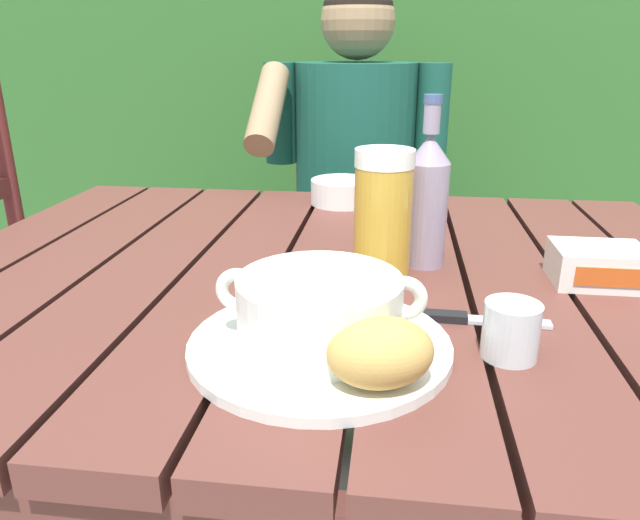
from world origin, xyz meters
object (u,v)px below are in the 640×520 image
person_eating (352,184)px  table_knife (465,318)px  beer_glass (383,214)px  serving_plate (320,345)px  beer_bottle (427,198)px  chair_near_diner (357,247)px  diner_bowl (342,192)px  water_glass_small (511,330)px  soup_bowl (320,308)px  bread_roll (381,353)px  butter_tub (598,265)px

person_eating → table_knife: bearing=-77.0°
beer_glass → table_knife: size_ratio=1.10×
serving_plate → beer_bottle: beer_bottle is taller
chair_near_diner → diner_bowl: chair_near_diner is taller
chair_near_diner → water_glass_small: bearing=-78.4°
soup_bowl → bread_roll: size_ratio=1.87×
table_knife → person_eating: bearing=103.0°
serving_plate → table_knife: serving_plate is taller
butter_tub → beer_bottle: bearing=168.9°
butter_tub → diner_bowl: (-0.40, 0.40, -0.00)m
beer_glass → table_knife: (0.11, -0.14, -0.09)m
table_knife → bread_roll: bearing=-119.5°
beer_glass → beer_bottle: beer_bottle is taller
soup_bowl → beer_glass: beer_glass is taller
beer_bottle → diner_bowl: 0.40m
beer_bottle → butter_tub: (0.24, -0.05, -0.08)m
serving_plate → butter_tub: (0.37, 0.25, 0.02)m
chair_near_diner → butter_tub: chair_near_diner is taller
water_glass_small → butter_tub: size_ratio=0.50×
soup_bowl → person_eating: bearing=92.3°
butter_tub → table_knife: bearing=-142.3°
beer_bottle → person_eating: bearing=103.2°
beer_bottle → diner_bowl: beer_bottle is taller
beer_glass → person_eating: bearing=97.5°
soup_bowl → diner_bowl: size_ratio=1.73×
serving_plate → table_knife: (0.17, 0.09, -0.00)m
table_knife → diner_bowl: 0.59m
serving_plate → diner_bowl: diner_bowl is taller
person_eating → diner_bowl: 0.34m
person_eating → beer_bottle: person_eating is taller
bread_roll → butter_tub: (0.30, 0.33, -0.02)m
table_knife → soup_bowl: bearing=-150.6°
bread_roll → beer_glass: size_ratio=0.66×
chair_near_diner → serving_plate: (0.04, -1.19, 0.29)m
person_eating → water_glass_small: bearing=-75.9°
soup_bowl → bread_roll: bearing=-49.4°
person_eating → soup_bowl: 0.99m
serving_plate → water_glass_small: water_glass_small is taller
butter_tub → soup_bowl: bearing=-145.9°
person_eating → diner_bowl: (0.00, -0.34, 0.06)m
water_glass_small → serving_plate: bearing=-176.4°
bread_roll → butter_tub: bread_roll is taller
chair_near_diner → diner_bowl: bearing=-90.0°
serving_plate → chair_near_diner: bearing=91.7°
beer_glass → chair_near_diner: bearing=95.8°
bread_roll → beer_bottle: beer_bottle is taller
beer_glass → butter_tub: size_ratio=1.49×
person_eating → table_knife: 0.92m
chair_near_diner → person_eating: size_ratio=0.83×
bread_roll → diner_bowl: (-0.10, 0.73, -0.02)m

